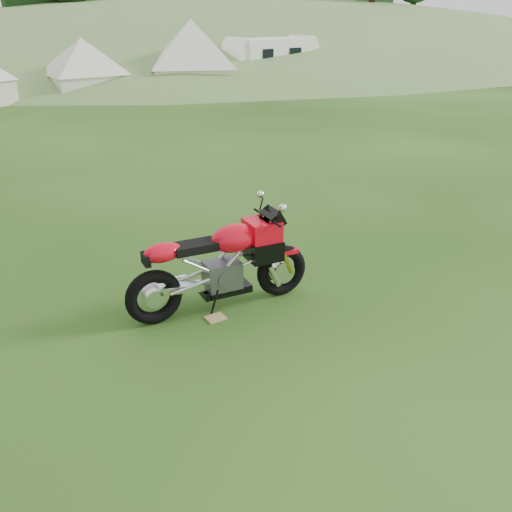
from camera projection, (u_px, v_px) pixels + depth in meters
ground at (283, 352)px, 5.76m from camera, size 120.00×120.00×0.00m
hillside at (234, 48)px, 48.46m from camera, size 80.00×64.00×8.00m
hedgerow at (234, 48)px, 48.46m from camera, size 36.00×1.20×8.60m
sport_motorcycle at (220, 258)px, 6.36m from camera, size 2.15×0.80×1.26m
plywood_board at (216, 318)px, 6.38m from camera, size 0.22×0.18×0.02m
tent_mid at (84, 64)px, 22.15m from camera, size 2.68×2.68×2.32m
tent_right at (192, 56)px, 23.31m from camera, size 4.16×4.16×2.73m
caravan at (271, 61)px, 25.28m from camera, size 4.29×1.97×2.00m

